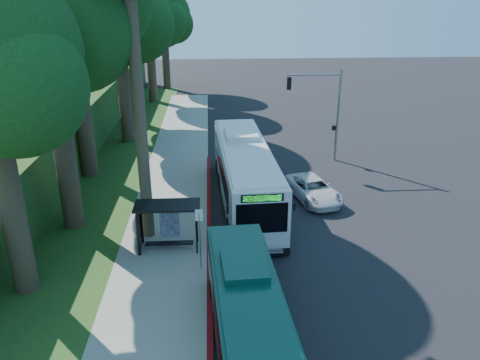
{
  "coord_description": "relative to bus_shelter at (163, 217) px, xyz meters",
  "views": [
    {
      "loc": [
        -4.79,
        -23.88,
        12.18
      ],
      "look_at": [
        -3.17,
        1.0,
        2.13
      ],
      "focal_mm": 35.0,
      "sensor_mm": 36.0,
      "label": 1
    }
  ],
  "objects": [
    {
      "name": "stop_sign_pole",
      "position": [
        1.86,
        -2.14,
        0.28
      ],
      "size": [
        0.35,
        0.06,
        3.17
      ],
      "color": "gray",
      "rests_on": "ground"
    },
    {
      "name": "teal_bus",
      "position": [
        3.65,
        -8.25,
        -0.26
      ],
      "size": [
        2.88,
        10.77,
        3.18
      ],
      "rotation": [
        0.0,
        0.0,
        0.06
      ],
      "color": "#0A3B30",
      "rests_on": "ground"
    },
    {
      "name": "tree_4",
      "position": [
        -4.14,
        34.84,
        7.92
      ],
      "size": [
        8.4,
        8.0,
        14.14
      ],
      "color": "#382B1E",
      "rests_on": "ground"
    },
    {
      "name": "white_bus",
      "position": [
        4.48,
        5.49,
        0.14
      ],
      "size": [
        3.47,
        13.49,
        3.99
      ],
      "rotation": [
        0.0,
        0.0,
        0.05
      ],
      "color": "silver",
      "rests_on": "ground"
    },
    {
      "name": "pickup",
      "position": [
        8.79,
        5.57,
        -1.13
      ],
      "size": [
        3.4,
        5.28,
        1.36
      ],
      "primitive_type": "imported",
      "rotation": [
        0.0,
        0.0,
        0.25
      ],
      "color": "silver",
      "rests_on": "ground"
    },
    {
      "name": "grass_verge",
      "position": [
        -5.74,
        7.86,
        -1.78
      ],
      "size": [
        8.0,
        70.0,
        0.06
      ],
      "primitive_type": "cube",
      "color": "#234719",
      "rests_on": "ground"
    },
    {
      "name": "bus_shelter",
      "position": [
        0.0,
        0.0,
        0.0
      ],
      "size": [
        3.2,
        1.51,
        2.55
      ],
      "color": "black",
      "rests_on": "ground"
    },
    {
      "name": "sidewalk",
      "position": [
        -0.04,
        2.86,
        -1.75
      ],
      "size": [
        4.5,
        70.0,
        0.12
      ],
      "primitive_type": "cube",
      "color": "gray",
      "rests_on": "ground"
    },
    {
      "name": "tree_5",
      "position": [
        -3.16,
        42.84,
        7.16
      ],
      "size": [
        7.35,
        7.0,
        12.86
      ],
      "color": "#382B1E",
      "rests_on": "ground"
    },
    {
      "name": "red_curb",
      "position": [
        2.26,
        -1.14,
        -1.74
      ],
      "size": [
        0.25,
        30.0,
        0.13
      ],
      "primitive_type": "cube",
      "color": "maroon",
      "rests_on": "ground"
    },
    {
      "name": "tree_0",
      "position": [
        -5.14,
        2.84,
        9.4
      ],
      "size": [
        8.4,
        8.0,
        15.7
      ],
      "color": "#382B1E",
      "rests_on": "ground"
    },
    {
      "name": "tree_2",
      "position": [
        -4.64,
        18.84,
        8.67
      ],
      "size": [
        8.82,
        8.4,
        15.12
      ],
      "color": "#382B1E",
      "rests_on": "ground"
    },
    {
      "name": "traffic_signal_pole",
      "position": [
        11.04,
        12.86,
        2.62
      ],
      "size": [
        4.1,
        0.3,
        7.0
      ],
      "color": "gray",
      "rests_on": "ground"
    },
    {
      "name": "ground",
      "position": [
        7.26,
        2.86,
        -1.81
      ],
      "size": [
        140.0,
        140.0,
        0.0
      ],
      "primitive_type": "plane",
      "color": "black",
      "rests_on": "ground"
    }
  ]
}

